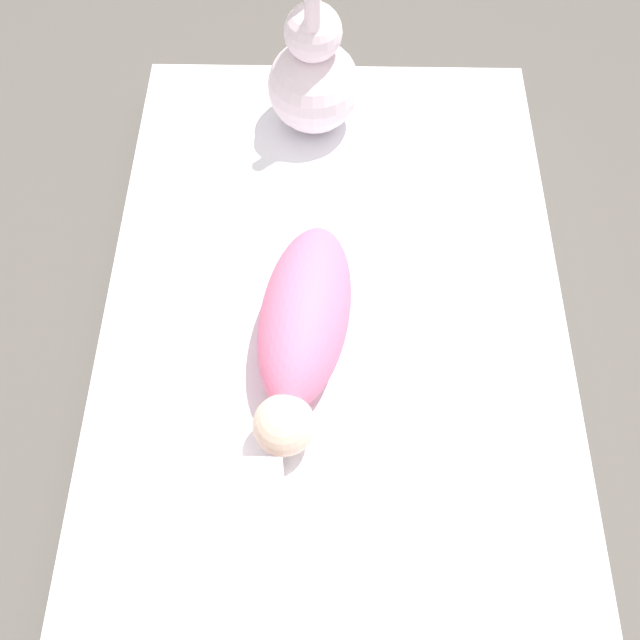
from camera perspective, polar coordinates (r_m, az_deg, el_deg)
ground_plane at (r=1.54m, az=1.00°, el=-3.76°), size 12.00×12.00×0.00m
bed_mattress at (r=1.48m, az=1.04°, el=-2.50°), size 1.49×0.89×0.14m
swaddled_baby at (r=1.34m, az=-1.31°, el=-0.33°), size 0.47×0.21×0.15m
pillow at (r=1.24m, az=-10.32°, el=-18.05°), size 0.34×0.29×0.07m
bunny_plush at (r=1.68m, az=-0.49°, el=18.11°), size 0.20×0.20×0.39m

